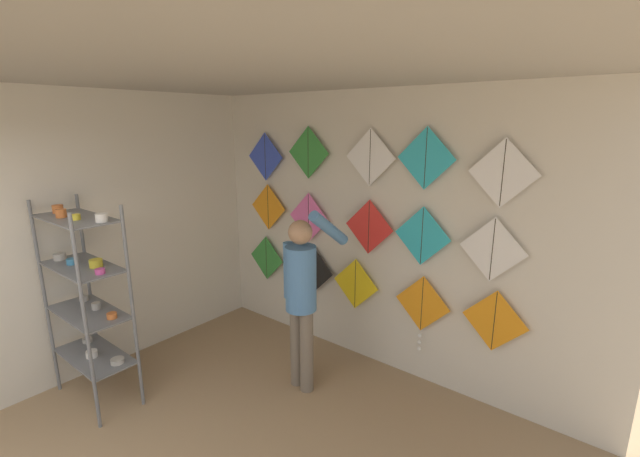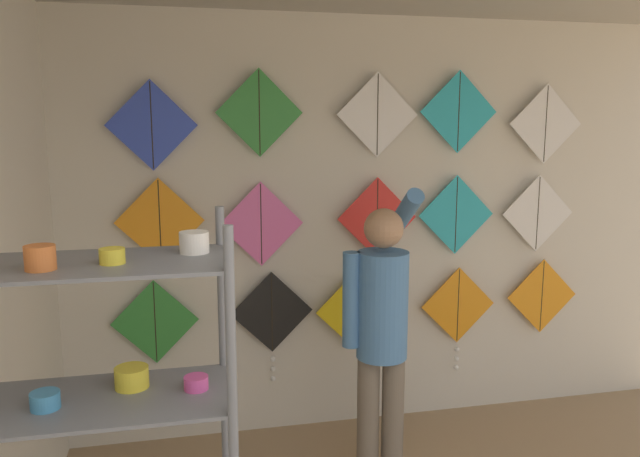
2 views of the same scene
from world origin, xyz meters
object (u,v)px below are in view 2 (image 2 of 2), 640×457
kite_5 (160,222)px  kite_8 (456,215)px  kite_0 (155,322)px  kite_6 (261,224)px  kite_11 (259,113)px  kite_10 (152,125)px  kite_2 (355,311)px  kite_12 (377,115)px  kite_4 (542,296)px  kite_3 (458,311)px  kite_7 (377,218)px  shopkeeper (381,324)px  kite_13 (459,112)px  kite_9 (538,213)px  kite_1 (272,318)px  kite_14 (546,124)px

kite_5 → kite_8: bearing=0.0°
kite_0 → kite_5: (0.06, 0.00, 0.65)m
kite_6 → kite_11: size_ratio=1.00×
kite_10 → kite_11: kite_11 is taller
kite_2 → kite_8: (0.72, 0.00, 0.64)m
kite_12 → kite_4: bearing=0.0°
kite_3 → kite_4: bearing=0.1°
kite_7 → kite_10: bearing=180.0°
kite_0 → kite_6: (0.69, 0.00, 0.61)m
kite_4 → kite_11: (-2.07, 0.00, 1.32)m
kite_0 → kite_5: 0.65m
kite_5 → kite_11: (0.64, 0.00, 0.67)m
kite_8 → kite_10: bearing=180.0°
kite_6 → kite_0: bearing=180.0°
kite_8 → shopkeeper: bearing=-135.4°
kite_0 → kite_13: (2.05, 0.00, 1.33)m
kite_8 → kite_10: 2.11m
shopkeeper → kite_9: 1.68m
kite_1 → kite_13: (1.29, 0.00, 1.36)m
kite_7 → kite_13: (0.56, 0.00, 0.71)m
kite_12 → kite_13: kite_13 is taller
kite_3 → kite_9: (0.59, 0.00, 0.69)m
kite_8 → kite_9: 0.63m
kite_0 → kite_8: (2.06, 0.00, 0.63)m
kite_1 → kite_7: 0.97m
shopkeeper → kite_10: 1.83m
kite_0 → kite_10: bearing=0.0°
kite_4 → kite_6: (-2.07, 0.00, 0.61)m
kite_7 → kite_12: bearing=180.0°
kite_11 → kite_2: bearing=0.0°
kite_13 → kite_5: bearing=180.0°
shopkeeper → kite_9: size_ratio=3.18×
kite_1 → kite_5: size_ratio=1.38×
shopkeeper → kite_6: shopkeeper is taller
kite_0 → kite_2: size_ratio=1.00×
kite_9 → kite_13: bearing=180.0°
kite_10 → kite_7: bearing=0.0°
kite_10 → kite_14: 2.67m
kite_3 → kite_12: bearing=179.9°
kite_4 → kite_13: bearing=180.0°
kite_13 → kite_14: kite_13 is taller
kite_1 → kite_5: kite_5 is taller
kite_1 → kite_13: bearing=0.0°
shopkeeper → kite_1: (-0.51, 0.78, -0.17)m
kite_12 → kite_13: 0.57m
kite_4 → kite_5: size_ratio=1.00×
kite_3 → kite_1: bearing=180.0°
shopkeeper → kite_14: (1.44, 0.78, 1.11)m
kite_2 → kite_6: (-0.64, 0.00, 0.63)m
shopkeeper → kite_5: kite_5 is taller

